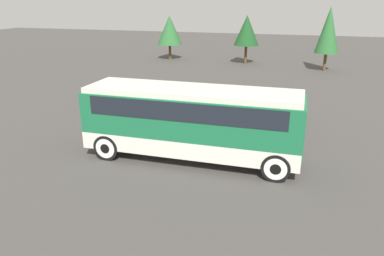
# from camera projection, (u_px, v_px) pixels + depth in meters

# --- Properties ---
(ground_plane) EXTENTS (120.00, 120.00, 0.00)m
(ground_plane) POSITION_uv_depth(u_px,v_px,m) (192.00, 158.00, 16.24)
(ground_plane) COLOR #423F3D
(tour_bus) EXTENTS (9.06, 2.63, 3.09)m
(tour_bus) POSITION_uv_depth(u_px,v_px,m) (194.00, 118.00, 15.60)
(tour_bus) COLOR silver
(tour_bus) RESTS_ON ground_plane
(parked_car_near) EXTENTS (4.26, 1.93, 1.37)m
(parked_car_near) POSITION_uv_depth(u_px,v_px,m) (250.00, 107.00, 21.36)
(parked_car_near) COLOR black
(parked_car_near) RESTS_ON ground_plane
(parked_car_mid) EXTENTS (4.52, 1.95, 1.36)m
(parked_car_mid) POSITION_uv_depth(u_px,v_px,m) (176.00, 99.00, 23.05)
(parked_car_mid) COLOR navy
(parked_car_mid) RESTS_ON ground_plane
(tree_left) EXTENTS (2.17, 2.17, 5.89)m
(tree_left) POSITION_uv_depth(u_px,v_px,m) (329.00, 30.00, 34.39)
(tree_left) COLOR brown
(tree_left) RESTS_ON ground_plane
(tree_center) EXTENTS (2.59, 2.59, 4.93)m
(tree_center) POSITION_uv_depth(u_px,v_px,m) (247.00, 30.00, 38.42)
(tree_center) COLOR brown
(tree_center) RESTS_ON ground_plane
(tree_right) EXTENTS (2.77, 2.77, 4.75)m
(tree_right) POSITION_uv_depth(u_px,v_px,m) (170.00, 30.00, 41.43)
(tree_right) COLOR brown
(tree_right) RESTS_ON ground_plane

